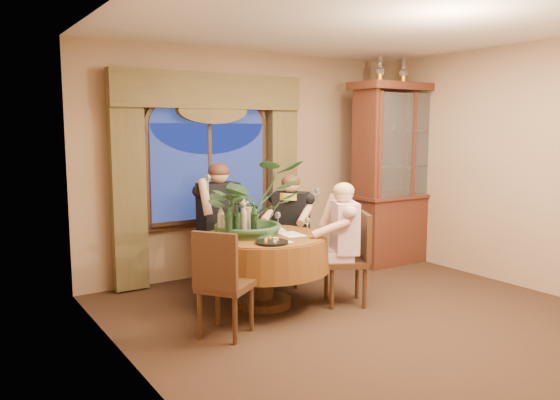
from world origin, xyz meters
TOP-DOWN VIEW (x-y plane):
  - floor at (0.00, 0.00)m, footprint 5.00×5.00m
  - wall_back at (0.00, 2.50)m, footprint 4.50×0.00m
  - wall_right at (2.25, 0.00)m, footprint 0.00×5.00m
  - ceiling at (0.00, 0.00)m, footprint 5.00×5.00m
  - window at (-0.60, 2.43)m, footprint 1.62×0.10m
  - arched_transom at (-0.60, 2.43)m, footprint 1.60×0.06m
  - drapery_left at (-1.63, 2.38)m, footprint 0.38×0.14m
  - drapery_right at (0.43, 2.38)m, footprint 0.38×0.14m
  - swag_valance at (-0.60, 2.35)m, footprint 2.45×0.16m
  - dining_table at (-0.64, 1.09)m, footprint 1.80×1.80m
  - china_cabinet at (1.96, 1.75)m, footprint 1.50×0.59m
  - oil_lamp_left at (1.54, 1.75)m, footprint 0.11×0.11m
  - oil_lamp_center at (1.96, 1.75)m, footprint 0.11×0.11m
  - oil_lamp_right at (2.39, 1.75)m, footprint 0.11×0.11m
  - chair_right at (0.11, 0.69)m, footprint 0.57×0.57m
  - chair_back_right at (0.00, 1.66)m, footprint 0.59×0.59m
  - chair_back at (-0.64, 2.09)m, footprint 0.42×0.42m
  - chair_front_left at (-1.35, 0.58)m, footprint 0.59×0.59m
  - person_pink at (0.12, 0.70)m, footprint 0.59×0.60m
  - person_back at (-0.69, 2.03)m, footprint 0.54×0.50m
  - person_scarf at (0.10, 1.68)m, footprint 0.62×0.63m
  - stoneware_vase at (-0.75, 1.22)m, footprint 0.15×0.15m
  - centerpiece_plant at (-0.72, 1.23)m, footprint 1.05×1.17m
  - olive_bowl at (-0.62, 1.05)m, footprint 0.15×0.15m
  - cheese_platter at (-0.79, 0.69)m, footprint 0.32×0.32m
  - wine_bottle_0 at (-0.77, 1.07)m, footprint 0.07×0.07m
  - wine_bottle_1 at (-0.98, 1.04)m, footprint 0.07×0.07m
  - wine_bottle_2 at (-0.94, 1.23)m, footprint 0.07×0.07m
  - wine_bottle_3 at (-1.07, 1.20)m, footprint 0.07×0.07m
  - wine_bottle_4 at (-0.86, 1.11)m, footprint 0.07×0.07m
  - wine_bottle_5 at (-1.07, 1.03)m, footprint 0.07×0.07m
  - tasting_paper_0 at (-0.39, 0.95)m, footprint 0.24×0.32m
  - tasting_paper_1 at (-0.39, 1.29)m, footprint 0.30×0.35m
  - tasting_paper_2 at (-0.70, 0.76)m, footprint 0.23×0.31m
  - wine_glass_person_pink at (-0.24, 0.88)m, footprint 0.07×0.07m
  - wine_glass_person_back at (-0.66, 1.54)m, footprint 0.07×0.07m
  - wine_glass_person_scarf at (-0.29, 1.37)m, footprint 0.07×0.07m

SIDE VIEW (x-z plane):
  - floor at x=0.00m, z-range 0.00..0.00m
  - dining_table at x=-0.64m, z-range 0.00..0.75m
  - chair_right at x=0.11m, z-range 0.00..0.96m
  - chair_back_right at x=0.00m, z-range 0.00..0.96m
  - chair_back at x=-0.64m, z-range 0.00..0.96m
  - chair_front_left at x=-1.35m, z-range 0.00..0.96m
  - person_pink at x=0.12m, z-range 0.00..1.29m
  - person_scarf at x=0.10m, z-range 0.00..1.30m
  - person_back at x=-0.69m, z-range 0.00..1.45m
  - tasting_paper_0 at x=-0.39m, z-range 0.75..0.76m
  - tasting_paper_1 at x=-0.39m, z-range 0.75..0.76m
  - tasting_paper_2 at x=-0.70m, z-range 0.75..0.76m
  - cheese_platter at x=-0.79m, z-range 0.75..0.77m
  - olive_bowl at x=-0.62m, z-range 0.75..0.80m
  - wine_glass_person_pink at x=-0.24m, z-range 0.75..0.93m
  - wine_glass_person_back at x=-0.66m, z-range 0.75..0.93m
  - wine_glass_person_scarf at x=-0.29m, z-range 0.75..0.93m
  - stoneware_vase at x=-0.75m, z-range 0.75..1.03m
  - wine_bottle_0 at x=-0.77m, z-range 0.75..1.08m
  - wine_bottle_1 at x=-0.98m, z-range 0.75..1.08m
  - wine_bottle_2 at x=-0.94m, z-range 0.75..1.08m
  - wine_bottle_3 at x=-1.07m, z-range 0.75..1.08m
  - wine_bottle_4 at x=-0.86m, z-range 0.75..1.08m
  - wine_bottle_5 at x=-1.07m, z-range 0.75..1.08m
  - drapery_left at x=-1.63m, z-range 0.02..2.34m
  - drapery_right at x=0.43m, z-range 0.02..2.34m
  - china_cabinet at x=1.96m, z-range 0.00..2.44m
  - window at x=-0.60m, z-range 0.64..1.96m
  - wall_back at x=0.00m, z-range -0.85..3.65m
  - wall_right at x=2.25m, z-range -1.10..3.90m
  - centerpiece_plant at x=-0.72m, z-range 0.95..1.86m
  - arched_transom at x=-0.60m, z-range 1.86..2.30m
  - swag_valance at x=-0.60m, z-range 2.07..2.49m
  - oil_lamp_left at x=1.54m, z-range 2.44..2.78m
  - oil_lamp_center at x=1.96m, z-range 2.44..2.78m
  - oil_lamp_right at x=2.39m, z-range 2.44..2.78m
  - ceiling at x=0.00m, z-range 2.80..2.80m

